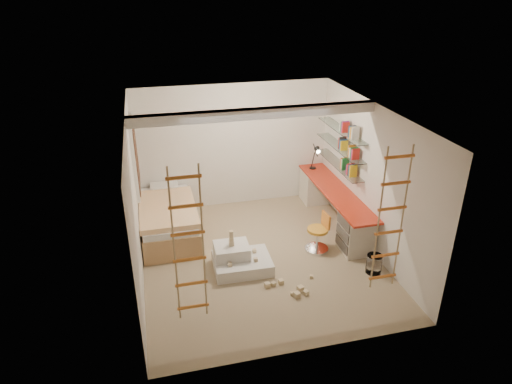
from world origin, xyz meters
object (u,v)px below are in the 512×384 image
object	(u,v)px
bed	(168,219)
swivel_chair	(318,237)
play_platform	(239,260)
desk	(334,205)

from	to	relation	value
bed	swivel_chair	bearing A→B (deg)	-25.22
bed	play_platform	world-z (taller)	bed
swivel_chair	play_platform	size ratio (longest dim) A/B	0.74
desk	bed	xyz separation A→B (m)	(-3.20, 0.36, -0.07)
desk	bed	distance (m)	3.22
bed	play_platform	size ratio (longest dim) A/B	2.07
play_platform	swivel_chair	bearing A→B (deg)	8.38
swivel_chair	desk	bearing A→B (deg)	52.79
swivel_chair	play_platform	world-z (taller)	swivel_chair
desk	play_platform	xyz separation A→B (m)	(-2.13, -1.06, -0.24)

